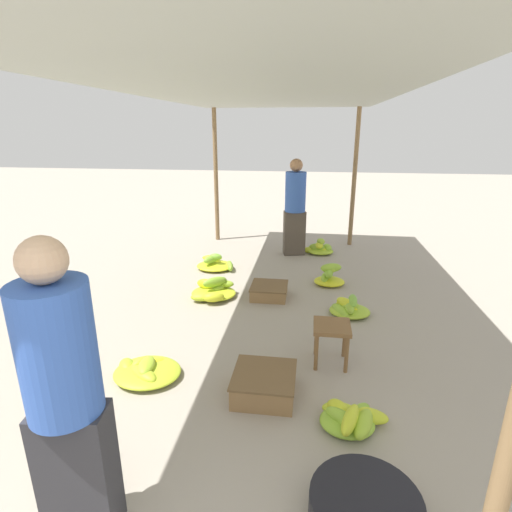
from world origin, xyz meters
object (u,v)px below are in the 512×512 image
(banana_pile_right_3, at_px, (320,249))
(crate_mid, at_px, (269,291))
(basin_black, at_px, (365,509))
(banana_pile_right_2, at_px, (329,276))
(banana_pile_left_2, at_px, (213,291))
(banana_pile_right_1, at_px, (350,418))
(vendor_foreground, at_px, (65,395))
(banana_pile_left_1, at_px, (146,370))
(banana_pile_right_0, at_px, (348,308))
(stool, at_px, (332,332))
(crate_near, at_px, (264,384))
(shopper_walking_mid, at_px, (295,206))
(banana_pile_left_0, at_px, (216,264))

(banana_pile_right_3, height_order, crate_mid, banana_pile_right_3)
(basin_black, distance_m, banana_pile_right_2, 3.63)
(banana_pile_left_2, height_order, banana_pile_right_1, banana_pile_left_2)
(vendor_foreground, height_order, banana_pile_left_1, vendor_foreground)
(banana_pile_left_1, relative_size, banana_pile_left_2, 1.04)
(banana_pile_right_0, bearing_deg, banana_pile_right_3, 97.11)
(crate_mid, bearing_deg, banana_pile_left_2, -170.69)
(stool, bearing_deg, crate_near, -134.90)
(banana_pile_right_2, xyz_separation_m, shopper_walking_mid, (-0.57, 1.39, 0.74))
(stool, xyz_separation_m, banana_pile_right_1, (0.12, -0.84, -0.25))
(banana_pile_right_0, bearing_deg, shopper_walking_mid, 108.10)
(banana_pile_left_0, xyz_separation_m, crate_near, (1.14, -3.02, 0.03))
(banana_pile_left_0, distance_m, banana_pile_right_0, 2.39)
(banana_pile_left_2, distance_m, crate_near, 2.12)
(basin_black, xyz_separation_m, banana_pile_right_1, (-0.02, 0.76, -0.01))
(banana_pile_right_0, height_order, banana_pile_right_3, banana_pile_right_3)
(basin_black, bearing_deg, banana_pile_left_0, 114.41)
(banana_pile_left_0, height_order, banana_pile_right_0, banana_pile_left_0)
(banana_pile_left_0, distance_m, crate_near, 3.22)
(banana_pile_left_2, bearing_deg, crate_near, -64.56)
(basin_black, distance_m, banana_pile_left_1, 2.13)
(banana_pile_right_0, distance_m, crate_near, 1.83)
(basin_black, relative_size, banana_pile_left_2, 1.03)
(banana_pile_left_1, height_order, shopper_walking_mid, shopper_walking_mid)
(basin_black, distance_m, crate_near, 1.25)
(banana_pile_right_0, distance_m, shopper_walking_mid, 2.58)
(vendor_foreground, height_order, shopper_walking_mid, vendor_foreground)
(banana_pile_left_2, relative_size, banana_pile_right_2, 1.42)
(banana_pile_left_1, height_order, crate_mid, crate_mid)
(banana_pile_left_2, height_order, crate_mid, banana_pile_left_2)
(basin_black, xyz_separation_m, banana_pile_left_0, (-1.84, 4.05, -0.00))
(banana_pile_right_0, distance_m, crate_mid, 1.07)
(banana_pile_left_2, bearing_deg, shopper_walking_mid, 65.15)
(stool, distance_m, banana_pile_left_1, 1.73)
(banana_pile_left_2, distance_m, banana_pile_right_1, 2.71)
(banana_pile_right_0, height_order, banana_pile_right_1, banana_pile_right_0)
(banana_pile_left_0, relative_size, banana_pile_left_2, 1.03)
(basin_black, relative_size, shopper_walking_mid, 0.38)
(banana_pile_right_3, bearing_deg, shopper_walking_mid, -167.14)
(vendor_foreground, bearing_deg, shopper_walking_mid, 80.50)
(banana_pile_right_2, relative_size, shopper_walking_mid, 0.26)
(banana_pile_right_1, relative_size, shopper_walking_mid, 0.32)
(vendor_foreground, bearing_deg, banana_pile_right_3, 75.99)
(banana_pile_right_1, bearing_deg, banana_pile_right_0, 86.19)
(banana_pile_left_2, xyz_separation_m, banana_pile_right_1, (1.59, -2.20, -0.01))
(crate_mid, height_order, shopper_walking_mid, shopper_walking_mid)
(banana_pile_left_2, bearing_deg, banana_pile_left_0, 101.68)
(stool, relative_size, banana_pile_left_2, 0.65)
(banana_pile_left_2, bearing_deg, crate_mid, 9.31)
(stool, xyz_separation_m, banana_pile_left_2, (-1.47, 1.35, -0.24))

